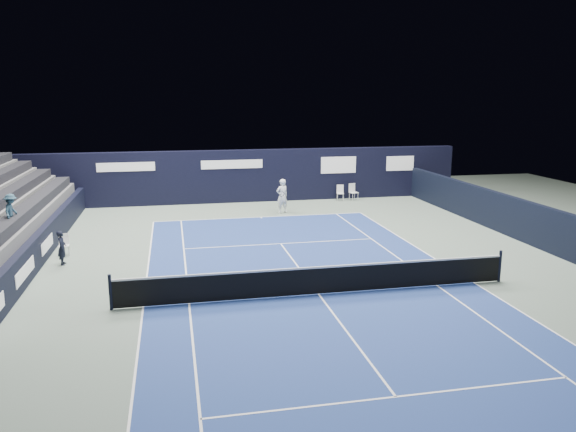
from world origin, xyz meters
The scene contains 12 objects.
ground centered at (0.00, 2.00, 0.00)m, with size 48.00×48.00×0.00m, color #596A5E.
court_surface centered at (0.00, 0.00, 0.00)m, with size 10.97×23.77×0.01m, color navy.
enclosure_wall_right centered at (10.50, 6.00, 0.90)m, with size 0.30×22.00×1.80m, color black.
folding_chair_back_a centered at (5.51, 15.75, 0.63)m, with size 0.49×0.52×0.94m.
folding_chair_back_b centered at (6.28, 15.63, 0.58)m, with size 0.55×0.54×1.02m.
line_judge_chair centered at (-8.80, 6.45, 0.50)m, with size 0.43×0.41×0.88m.
line_judge centered at (-8.64, 5.14, 0.65)m, with size 0.48×0.31×1.31m, color black.
court_markings centered at (0.00, 0.00, 0.01)m, with size 11.03×23.83×0.00m.
tennis_net centered at (0.00, 0.00, 0.51)m, with size 12.90×0.10×1.10m.
back_sponsor_wall centered at (0.01, 16.50, 1.55)m, with size 26.00×0.63×3.10m.
side_barrier_left centered at (-9.50, 5.97, 0.60)m, with size 0.33×22.00×1.20m.
tennis_player centered at (1.31, 12.76, 0.93)m, with size 0.79×0.94×1.86m.
Camera 1 is at (-4.45, -16.53, 6.28)m, focal length 35.00 mm.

